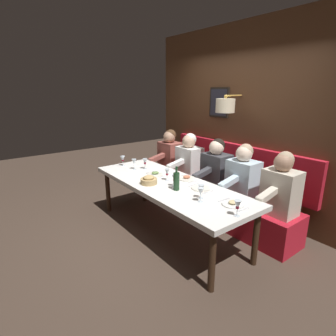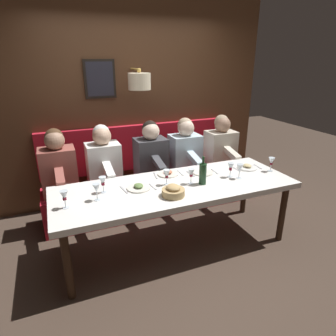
{
  "view_description": "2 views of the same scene",
  "coord_description": "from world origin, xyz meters",
  "px_view_note": "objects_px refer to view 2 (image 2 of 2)",
  "views": [
    {
      "loc": [
        -2.04,
        -2.66,
        1.94
      ],
      "look_at": [
        0.05,
        0.07,
        0.92
      ],
      "focal_mm": 28.72,
      "sensor_mm": 36.0,
      "label": 1
    },
    {
      "loc": [
        -2.52,
        1.13,
        1.97
      ],
      "look_at": [
        0.05,
        0.07,
        0.92
      ],
      "focal_mm": 31.1,
      "sensor_mm": 36.0,
      "label": 2
    }
  ],
  "objects_px": {
    "diner_far": "(104,159)",
    "wine_glass_7": "(96,189)",
    "diner_middle": "(151,153)",
    "diner_farthest": "(58,165)",
    "wine_glass_2": "(191,173)",
    "wine_bottle": "(203,173)",
    "wine_glass_5": "(103,182)",
    "dining_table": "(176,190)",
    "wine_glass_1": "(167,174)",
    "diner_near": "(185,149)",
    "wine_glass_6": "(231,167)",
    "bread_bowl": "(173,191)",
    "diner_nearest": "(221,145)",
    "wine_glass_3": "(271,162)",
    "wine_glass_0": "(64,196)",
    "wine_glass_4": "(240,168)"
  },
  "relations": [
    {
      "from": "wine_bottle",
      "to": "bread_bowl",
      "type": "distance_m",
      "value": 0.43
    },
    {
      "from": "wine_glass_3",
      "to": "wine_glass_4",
      "type": "relative_size",
      "value": 1.0
    },
    {
      "from": "diner_far",
      "to": "wine_glass_1",
      "type": "distance_m",
      "value": 0.97
    },
    {
      "from": "wine_bottle",
      "to": "bread_bowl",
      "type": "bearing_deg",
      "value": 110.25
    },
    {
      "from": "wine_glass_0",
      "to": "wine_glass_1",
      "type": "height_order",
      "value": "same"
    },
    {
      "from": "diner_farthest",
      "to": "wine_glass_7",
      "type": "height_order",
      "value": "diner_farthest"
    },
    {
      "from": "diner_farthest",
      "to": "wine_bottle",
      "type": "bearing_deg",
      "value": -125.03
    },
    {
      "from": "diner_middle",
      "to": "diner_near",
      "type": "bearing_deg",
      "value": -90.0
    },
    {
      "from": "diner_near",
      "to": "wine_glass_2",
      "type": "xyz_separation_m",
      "value": [
        -0.91,
        0.36,
        0.04
      ]
    },
    {
      "from": "wine_bottle",
      "to": "wine_glass_2",
      "type": "bearing_deg",
      "value": 63.87
    },
    {
      "from": "wine_glass_5",
      "to": "wine_glass_7",
      "type": "bearing_deg",
      "value": 149.72
    },
    {
      "from": "wine_glass_5",
      "to": "wine_glass_1",
      "type": "bearing_deg",
      "value": -95.25
    },
    {
      "from": "dining_table",
      "to": "diner_nearest",
      "type": "xyz_separation_m",
      "value": [
        0.88,
        -1.08,
        0.14
      ]
    },
    {
      "from": "diner_middle",
      "to": "wine_glass_3",
      "type": "xyz_separation_m",
      "value": [
        -0.93,
        -1.14,
        0.04
      ]
    },
    {
      "from": "wine_glass_5",
      "to": "diner_middle",
      "type": "bearing_deg",
      "value": -44.43
    },
    {
      "from": "diner_nearest",
      "to": "wine_glass_0",
      "type": "bearing_deg",
      "value": 113.92
    },
    {
      "from": "wine_glass_1",
      "to": "dining_table",
      "type": "bearing_deg",
      "value": -117.3
    },
    {
      "from": "diner_middle",
      "to": "wine_glass_5",
      "type": "xyz_separation_m",
      "value": [
        -0.78,
        0.76,
        0.04
      ]
    },
    {
      "from": "bread_bowl",
      "to": "diner_nearest",
      "type": "bearing_deg",
      "value": -47.65
    },
    {
      "from": "diner_far",
      "to": "wine_glass_7",
      "type": "bearing_deg",
      "value": 165.71
    },
    {
      "from": "wine_glass_7",
      "to": "wine_glass_3",
      "type": "bearing_deg",
      "value": -90.42
    },
    {
      "from": "diner_middle",
      "to": "wine_bottle",
      "type": "bearing_deg",
      "value": -166.37
    },
    {
      "from": "diner_near",
      "to": "wine_glass_6",
      "type": "distance_m",
      "value": 0.91
    },
    {
      "from": "diner_nearest",
      "to": "wine_glass_6",
      "type": "relative_size",
      "value": 4.82
    },
    {
      "from": "diner_middle",
      "to": "diner_farthest",
      "type": "bearing_deg",
      "value": 90.0
    },
    {
      "from": "wine_glass_0",
      "to": "wine_glass_4",
      "type": "bearing_deg",
      "value": -90.38
    },
    {
      "from": "dining_table",
      "to": "wine_glass_4",
      "type": "xyz_separation_m",
      "value": [
        -0.1,
        -0.71,
        0.18
      ]
    },
    {
      "from": "diner_nearest",
      "to": "wine_glass_6",
      "type": "height_order",
      "value": "diner_nearest"
    },
    {
      "from": "dining_table",
      "to": "wine_glass_7",
      "type": "relative_size",
      "value": 15.26
    },
    {
      "from": "wine_glass_2",
      "to": "wine_bottle",
      "type": "bearing_deg",
      "value": -116.13
    },
    {
      "from": "diner_near",
      "to": "diner_middle",
      "type": "bearing_deg",
      "value": 90.0
    },
    {
      "from": "dining_table",
      "to": "wine_glass_5",
      "type": "relative_size",
      "value": 15.26
    },
    {
      "from": "dining_table",
      "to": "diner_near",
      "type": "xyz_separation_m",
      "value": [
        0.88,
        -0.52,
        0.14
      ]
    },
    {
      "from": "dining_table",
      "to": "bread_bowl",
      "type": "distance_m",
      "value": 0.28
    },
    {
      "from": "wine_glass_6",
      "to": "wine_glass_2",
      "type": "bearing_deg",
      "value": 90.22
    },
    {
      "from": "diner_nearest",
      "to": "diner_near",
      "type": "bearing_deg",
      "value": 90.0
    },
    {
      "from": "diner_near",
      "to": "diner_farthest",
      "type": "distance_m",
      "value": 1.63
    },
    {
      "from": "dining_table",
      "to": "diner_far",
      "type": "bearing_deg",
      "value": 33.36
    },
    {
      "from": "wine_glass_1",
      "to": "wine_bottle",
      "type": "relative_size",
      "value": 0.55
    },
    {
      "from": "wine_glass_3",
      "to": "bread_bowl",
      "type": "xyz_separation_m",
      "value": [
        -0.17,
        1.3,
        -0.07
      ]
    },
    {
      "from": "diner_nearest",
      "to": "bread_bowl",
      "type": "xyz_separation_m",
      "value": [
        -1.1,
        1.21,
        -0.03
      ]
    },
    {
      "from": "wine_glass_6",
      "to": "diner_middle",
      "type": "bearing_deg",
      "value": 33.93
    },
    {
      "from": "wine_glass_0",
      "to": "wine_glass_6",
      "type": "relative_size",
      "value": 1.0
    },
    {
      "from": "bread_bowl",
      "to": "wine_glass_5",
      "type": "bearing_deg",
      "value": 61.36
    },
    {
      "from": "wine_glass_2",
      "to": "wine_glass_0",
      "type": "bearing_deg",
      "value": 92.71
    },
    {
      "from": "wine_glass_6",
      "to": "bread_bowl",
      "type": "height_order",
      "value": "wine_glass_6"
    },
    {
      "from": "dining_table",
      "to": "wine_glass_1",
      "type": "bearing_deg",
      "value": 62.7
    },
    {
      "from": "wine_bottle",
      "to": "wine_glass_0",
      "type": "bearing_deg",
      "value": 90.28
    },
    {
      "from": "wine_glass_6",
      "to": "wine_bottle",
      "type": "distance_m",
      "value": 0.38
    },
    {
      "from": "diner_nearest",
      "to": "wine_glass_7",
      "type": "distance_m",
      "value": 2.11
    }
  ]
}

